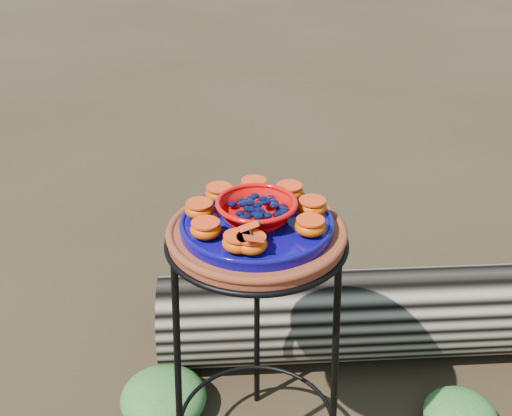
{
  "coord_description": "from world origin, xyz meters",
  "views": [
    {
      "loc": [
        0.01,
        -1.19,
        1.44
      ],
      "look_at": [
        -0.0,
        0.0,
        0.78
      ],
      "focal_mm": 45.0,
      "sensor_mm": 36.0,
      "label": 1
    }
  ],
  "objects_px": {
    "red_bowl": "(257,211)",
    "plant_stand": "(257,362)",
    "terracotta_saucer": "(257,235)",
    "cobalt_plate": "(257,225)",
    "driftwood_log": "(402,313)"
  },
  "relations": [
    {
      "from": "driftwood_log",
      "to": "terracotta_saucer",
      "type": "bearing_deg",
      "value": -135.8
    },
    {
      "from": "plant_stand",
      "to": "terracotta_saucer",
      "type": "height_order",
      "value": "terracotta_saucer"
    },
    {
      "from": "red_bowl",
      "to": "driftwood_log",
      "type": "relative_size",
      "value": 0.11
    },
    {
      "from": "red_bowl",
      "to": "driftwood_log",
      "type": "height_order",
      "value": "red_bowl"
    },
    {
      "from": "red_bowl",
      "to": "plant_stand",
      "type": "bearing_deg",
      "value": 0.0
    },
    {
      "from": "plant_stand",
      "to": "driftwood_log",
      "type": "relative_size",
      "value": 0.45
    },
    {
      "from": "plant_stand",
      "to": "red_bowl",
      "type": "bearing_deg",
      "value": 0.0
    },
    {
      "from": "terracotta_saucer",
      "to": "driftwood_log",
      "type": "xyz_separation_m",
      "value": [
        0.47,
        0.46,
        -0.57
      ]
    },
    {
      "from": "terracotta_saucer",
      "to": "red_bowl",
      "type": "xyz_separation_m",
      "value": [
        0.0,
        0.0,
        0.06
      ]
    },
    {
      "from": "driftwood_log",
      "to": "red_bowl",
      "type": "bearing_deg",
      "value": -135.8
    },
    {
      "from": "terracotta_saucer",
      "to": "red_bowl",
      "type": "height_order",
      "value": "red_bowl"
    },
    {
      "from": "plant_stand",
      "to": "cobalt_plate",
      "type": "xyz_separation_m",
      "value": [
        0.0,
        0.0,
        0.39
      ]
    },
    {
      "from": "cobalt_plate",
      "to": "red_bowl",
      "type": "height_order",
      "value": "red_bowl"
    },
    {
      "from": "terracotta_saucer",
      "to": "plant_stand",
      "type": "bearing_deg",
      "value": 0.0
    },
    {
      "from": "plant_stand",
      "to": "cobalt_plate",
      "type": "relative_size",
      "value": 2.12
    }
  ]
}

